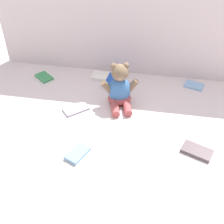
% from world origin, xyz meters
% --- Properties ---
extents(ground_plane, '(3.20, 3.20, 0.00)m').
position_xyz_m(ground_plane, '(0.00, 0.00, 0.00)').
color(ground_plane, silver).
extents(backdrop_drape, '(1.50, 0.03, 0.69)m').
position_xyz_m(backdrop_drape, '(0.00, 0.41, 0.34)').
color(backdrop_drape, silver).
rests_on(backdrop_drape, ground_plane).
extents(teddy_bear, '(0.20, 0.20, 0.24)m').
position_xyz_m(teddy_bear, '(0.01, 0.10, 0.09)').
color(teddy_bear, '#3F72B2').
rests_on(teddy_bear, ground_plane).
extents(book_case_0, '(0.11, 0.13, 0.02)m').
position_xyz_m(book_case_0, '(-0.12, -0.30, 0.01)').
color(book_case_0, '#80B0D7').
rests_on(book_case_0, ground_plane).
extents(book_case_1, '(0.15, 0.14, 0.01)m').
position_xyz_m(book_case_1, '(0.09, -0.35, 0.00)').
color(book_case_1, silver).
rests_on(book_case_1, ground_plane).
extents(book_case_2, '(0.12, 0.12, 0.01)m').
position_xyz_m(book_case_2, '(-0.47, 0.25, 0.01)').
color(book_case_2, '#368B50').
rests_on(book_case_2, ground_plane).
extents(book_case_3, '(0.15, 0.14, 0.01)m').
position_xyz_m(book_case_3, '(-0.21, -0.00, 0.01)').
color(book_case_3, '#9993A1').
rests_on(book_case_3, ground_plane).
extents(book_case_4, '(0.15, 0.12, 0.02)m').
position_xyz_m(book_case_4, '(0.41, -0.20, 0.01)').
color(book_case_4, '#58494C').
rests_on(book_case_4, ground_plane).
extents(book_case_5, '(0.11, 0.15, 0.02)m').
position_xyz_m(book_case_5, '(-0.05, 0.28, 0.01)').
color(book_case_5, '#1F4DB6').
rests_on(book_case_5, ground_plane).
extents(book_case_6, '(0.13, 0.09, 0.02)m').
position_xyz_m(book_case_6, '(-0.13, 0.31, 0.01)').
color(book_case_6, white).
rests_on(book_case_6, ground_plane).
extents(book_case_7, '(0.12, 0.09, 0.01)m').
position_xyz_m(book_case_7, '(0.41, 0.32, 0.01)').
color(book_case_7, '#89B4E1').
rests_on(book_case_7, ground_plane).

